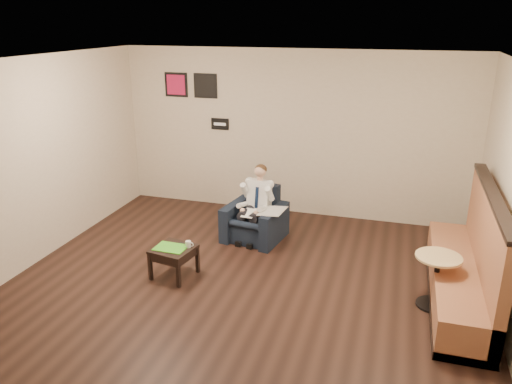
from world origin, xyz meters
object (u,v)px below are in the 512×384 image
(side_table, at_px, (174,262))
(coffee_mug, at_px, (188,244))
(seated_man, at_px, (252,208))
(green_folder, at_px, (171,248))
(armchair, at_px, (255,214))
(banquette, at_px, (463,248))
(smartphone, at_px, (183,244))
(cafe_table, at_px, (435,281))

(side_table, bearing_deg, coffee_mug, 23.59)
(seated_man, relative_size, green_folder, 2.68)
(armchair, distance_m, banquette, 3.05)
(side_table, relative_size, smartphone, 3.93)
(seated_man, distance_m, coffee_mug, 1.36)
(side_table, bearing_deg, armchair, 64.90)
(seated_man, bearing_deg, cafe_table, -14.49)
(green_folder, bearing_deg, seated_man, 63.01)
(coffee_mug, height_order, banquette, banquette)
(cafe_table, bearing_deg, coffee_mug, -177.55)
(armchair, distance_m, coffee_mug, 1.46)
(seated_man, xyz_separation_m, banquette, (2.89, -0.88, 0.13))
(side_table, bearing_deg, smartphone, 62.55)
(green_folder, bearing_deg, banquette, 7.68)
(seated_man, xyz_separation_m, green_folder, (-0.69, -1.36, -0.13))
(seated_man, relative_size, smartphone, 8.62)
(coffee_mug, xyz_separation_m, smartphone, (-0.11, 0.06, -0.04))
(armchair, relative_size, side_table, 1.65)
(seated_man, height_order, side_table, seated_man)
(side_table, bearing_deg, green_folder, -156.41)
(coffee_mug, distance_m, cafe_table, 3.10)
(side_table, relative_size, green_folder, 1.22)
(seated_man, height_order, smartphone, seated_man)
(armchair, bearing_deg, coffee_mug, -101.01)
(side_table, distance_m, smartphone, 0.26)
(seated_man, bearing_deg, green_folder, -108.01)
(seated_man, xyz_separation_m, cafe_table, (2.61, -1.14, -0.22))
(side_table, distance_m, banquette, 3.62)
(armchair, bearing_deg, cafe_table, -16.50)
(green_folder, distance_m, smartphone, 0.18)
(side_table, xyz_separation_m, coffee_mug, (0.18, 0.08, 0.25))
(seated_man, relative_size, cafe_table, 1.66)
(armchair, distance_m, green_folder, 1.63)
(armchair, xyz_separation_m, seated_man, (-0.02, -0.10, 0.15))
(smartphone, height_order, cafe_table, cafe_table)
(seated_man, height_order, banquette, banquette)
(green_folder, distance_m, coffee_mug, 0.23)
(armchair, relative_size, cafe_table, 1.25)
(coffee_mug, height_order, cafe_table, cafe_table)
(armchair, relative_size, seated_man, 0.75)
(banquette, distance_m, cafe_table, 0.51)
(cafe_table, bearing_deg, banquette, 43.21)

